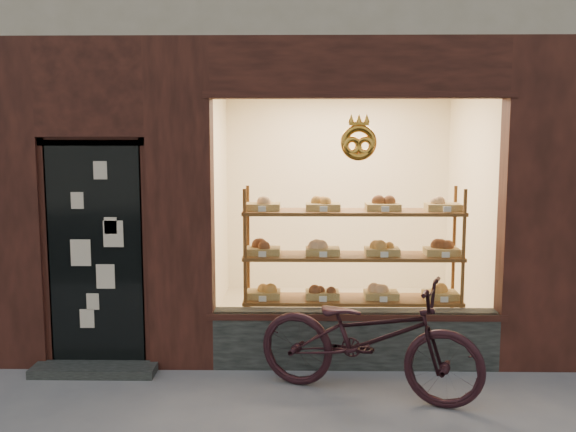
{
  "coord_description": "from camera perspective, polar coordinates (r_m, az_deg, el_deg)",
  "views": [
    {
      "loc": [
        -0.1,
        -3.84,
        2.22
      ],
      "look_at": [
        -0.19,
        2.0,
        1.48
      ],
      "focal_mm": 40.0,
      "sensor_mm": 36.0,
      "label": 1
    }
  ],
  "objects": [
    {
      "name": "display_shelf",
      "position": [
        6.55,
        5.71,
        -4.78
      ],
      "size": [
        2.2,
        0.45,
        1.7
      ],
      "color": "#553416",
      "rests_on": "ground"
    },
    {
      "name": "bicycle",
      "position": [
        5.58,
        7.13,
        -10.65
      ],
      "size": [
        2.06,
        1.35,
        1.02
      ],
      "primitive_type": "imported",
      "rotation": [
        0.0,
        0.0,
        1.2
      ],
      "color": "black",
      "rests_on": "ground"
    }
  ]
}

